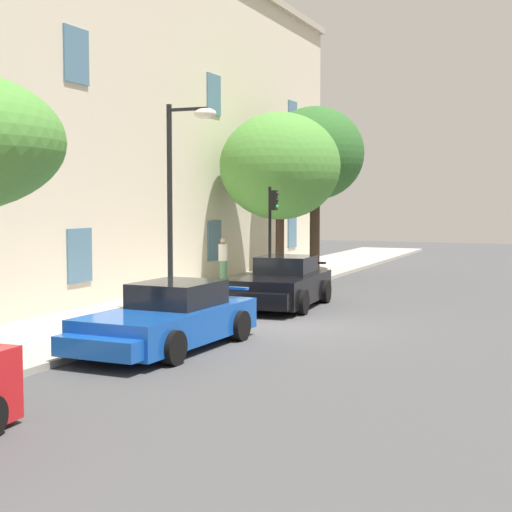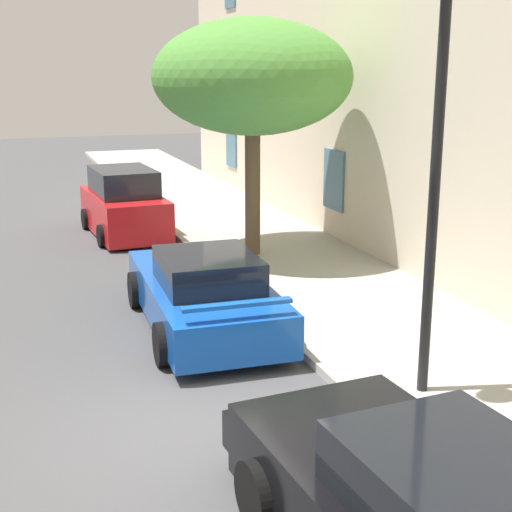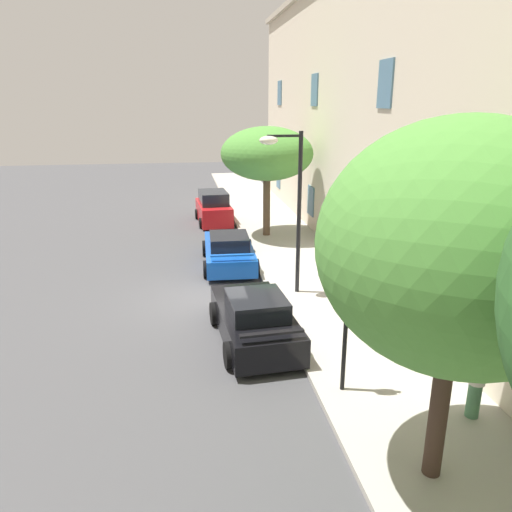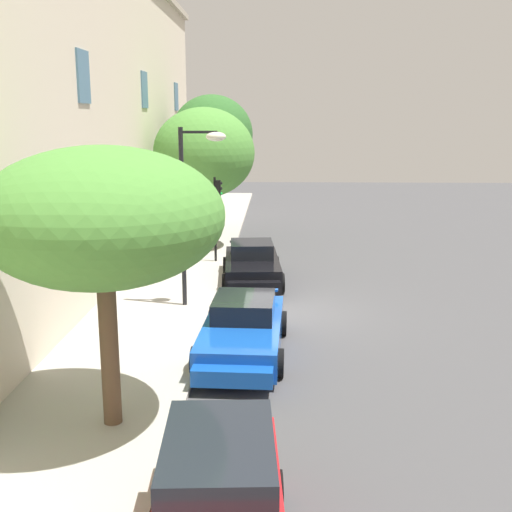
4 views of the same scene
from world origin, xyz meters
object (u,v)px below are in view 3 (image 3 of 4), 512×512
(traffic_light, at_px, (344,295))
(street_lamp, at_px, (287,184))
(sportscar_yellow_flank, at_px, (253,318))
(tree_near_kerb, at_px, (460,247))
(tree_midblock, at_px, (267,154))
(pedestrian_admiring, at_px, (476,381))
(sportscar_red_lead, at_px, (229,250))
(hatchback_parked, at_px, (214,209))

(traffic_light, bearing_deg, street_lamp, 179.71)
(traffic_light, xyz_separation_m, street_lamp, (-6.12, 0.03, 1.45))
(traffic_light, bearing_deg, sportscar_yellow_flank, -153.78)
(tree_near_kerb, bearing_deg, sportscar_yellow_flank, -158.50)
(tree_midblock, height_order, pedestrian_admiring, tree_midblock)
(street_lamp, bearing_deg, pedestrian_admiring, 17.91)
(sportscar_red_lead, bearing_deg, hatchback_parked, -179.30)
(sportscar_yellow_flank, xyz_separation_m, tree_midblock, (-10.73, 2.27, 3.48))
(tree_near_kerb, height_order, traffic_light, tree_near_kerb)
(sportscar_red_lead, xyz_separation_m, tree_midblock, (-3.88, 2.29, 3.51))
(tree_midblock, xyz_separation_m, street_lamp, (7.72, -0.70, -0.18))
(sportscar_yellow_flank, bearing_deg, tree_midblock, 168.06)
(sportscar_yellow_flank, xyz_separation_m, hatchback_parked, (-14.24, -0.11, 0.16))
(tree_midblock, bearing_deg, street_lamp, -5.19)
(sportscar_yellow_flank, bearing_deg, tree_near_kerb, 21.50)
(pedestrian_admiring, bearing_deg, sportscar_red_lead, -160.54)
(sportscar_red_lead, xyz_separation_m, street_lamp, (3.84, 1.58, 3.33))
(hatchback_parked, xyz_separation_m, tree_midblock, (3.51, 2.38, 3.32))
(tree_midblock, bearing_deg, sportscar_red_lead, -30.48)
(traffic_light, relative_size, street_lamp, 0.63)
(pedestrian_admiring, bearing_deg, tree_midblock, -173.53)
(hatchback_parked, height_order, tree_near_kerb, tree_near_kerb)
(tree_near_kerb, relative_size, street_lamp, 1.14)
(hatchback_parked, xyz_separation_m, street_lamp, (11.23, 1.67, 3.14))
(tree_near_kerb, relative_size, pedestrian_admiring, 3.82)
(traffic_light, bearing_deg, pedestrian_admiring, 60.42)
(street_lamp, bearing_deg, hatchback_parked, -171.52)
(sportscar_yellow_flank, xyz_separation_m, tree_near_kerb, (5.93, 2.34, 3.73))
(sportscar_red_lead, distance_m, street_lamp, 5.32)
(street_lamp, relative_size, pedestrian_admiring, 3.37)
(street_lamp, distance_m, pedestrian_admiring, 8.44)
(sportscar_yellow_flank, relative_size, street_lamp, 0.86)
(street_lamp, xyz_separation_m, pedestrian_admiring, (7.52, 2.43, -2.97))
(street_lamp, bearing_deg, tree_midblock, 174.81)
(tree_near_kerb, height_order, tree_midblock, tree_near_kerb)
(sportscar_red_lead, bearing_deg, tree_midblock, 149.52)
(street_lamp, bearing_deg, sportscar_red_lead, -157.59)
(tree_midblock, bearing_deg, traffic_light, -3.03)
(sportscar_red_lead, relative_size, traffic_light, 1.49)
(sportscar_red_lead, bearing_deg, sportscar_yellow_flank, 0.14)
(tree_near_kerb, relative_size, tree_midblock, 1.18)
(sportscar_yellow_flank, xyz_separation_m, pedestrian_admiring, (4.52, 4.00, 0.33))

